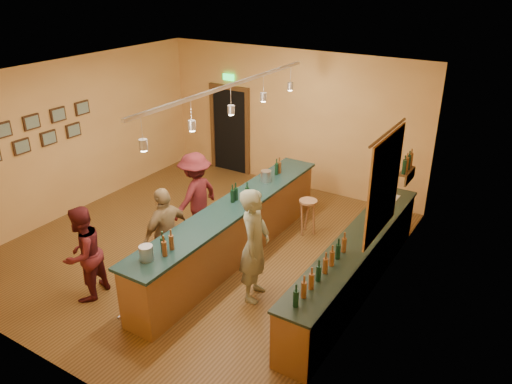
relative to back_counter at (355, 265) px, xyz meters
The scene contains 18 objects.
floor 3.01m from the back_counter, behind, with size 7.00×7.00×0.00m, color #513517.
ceiling 4.03m from the back_counter, behind, with size 6.50×7.00×0.02m, color silver.
wall_back 4.59m from the back_counter, 131.80° to the left, with size 6.50×0.02×3.20m, color tan.
wall_front 4.86m from the back_counter, 128.91° to the right, with size 6.50×0.02×3.20m, color tan.
wall_left 6.32m from the back_counter, behind, with size 0.02×7.00×3.20m, color tan.
wall_right 1.16m from the back_counter, 32.52° to the right, with size 0.02×7.00×3.20m, color tan.
doorway 5.75m from the back_counter, 144.79° to the left, with size 1.15×0.09×2.48m.
tapestry 1.41m from the back_counter, 40.29° to the left, with size 0.03×1.40×1.60m, color #A13820.
bottle_shelf 2.10m from the back_counter, 83.32° to the left, with size 0.17×0.55×0.54m.
picture_grid 6.42m from the back_counter, behind, with size 0.06×2.20×0.70m, color #382111, non-canonical shape.
back_counter is the anchor object (origin of this frame).
tasting_bar 2.23m from the back_counter, behind, with size 0.74×5.10×1.38m.
pendant_track 3.35m from the back_counter, behind, with size 0.11×4.60×0.50m.
bartender 1.67m from the back_counter, 142.98° to the right, with size 0.68×0.45×1.87m, color gray.
customer_a 4.27m from the back_counter, 146.08° to the right, with size 0.76×0.59×1.57m, color #59191E.
customer_b 3.11m from the back_counter, 155.67° to the right, with size 0.96×0.40×1.64m, color #997A51.
customer_c 3.31m from the back_counter, behind, with size 1.10×0.63×1.71m, color #59191E.
bar_stool 1.99m from the back_counter, 138.54° to the left, with size 0.35×0.35×0.72m.
Camera 1 is at (5.19, -6.41, 4.86)m, focal length 35.00 mm.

